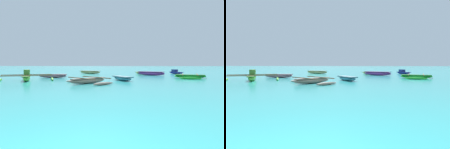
# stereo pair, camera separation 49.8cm
# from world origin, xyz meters

# --- Properties ---
(moored_boat_0) EXTENTS (3.53, 2.38, 0.49)m
(moored_boat_0) POSITION_xyz_m (3.64, 23.98, 0.27)
(moored_boat_0) COLOR #86378D
(moored_boat_0) RESTS_ON ground_plane
(moored_boat_1) EXTENTS (2.07, 2.67, 0.38)m
(moored_boat_1) POSITION_xyz_m (0.23, 15.92, 0.21)
(moored_boat_1) COLOR teal
(moored_boat_1) RESTS_ON ground_plane
(moored_boat_2) EXTENTS (5.13, 4.06, 0.95)m
(moored_boat_2) POSITION_xyz_m (-8.22, 15.29, 0.31)
(moored_boat_2) COLOR #5CB734
(moored_boat_2) RESTS_ON ground_plane
(moored_boat_3) EXTENTS (2.48, 2.89, 0.33)m
(moored_boat_3) POSITION_xyz_m (2.84, 27.63, 0.19)
(moored_boat_3) COLOR #B3DF59
(moored_boat_3) RESTS_ON ground_plane
(moored_boat_4) EXTENTS (2.99, 0.87, 0.39)m
(moored_boat_4) POSITION_xyz_m (-7.15, 18.76, 0.22)
(moored_boat_4) COLOR #A86E7C
(moored_boat_4) RESTS_ON ground_plane
(moored_boat_5) EXTENTS (3.44, 1.90, 0.44)m
(moored_boat_5) POSITION_xyz_m (-4.88, 27.47, 0.24)
(moored_boat_5) COLOR tan
(moored_boat_5) RESTS_ON ground_plane
(moored_boat_6) EXTENTS (1.87, 2.35, 0.64)m
(moored_boat_6) POSITION_xyz_m (7.67, 27.95, 0.23)
(moored_boat_6) COLOR #172897
(moored_boat_6) RESTS_ON ground_plane
(moored_boat_7) EXTENTS (3.22, 4.23, 0.42)m
(moored_boat_7) POSITION_xyz_m (7.10, 19.47, 0.19)
(moored_boat_7) COLOR green
(moored_boat_7) RESTS_ON ground_plane
(moored_boat_8) EXTENTS (3.91, 3.77, 0.46)m
(moored_boat_8) POSITION_xyz_m (-2.26, 13.18, 0.21)
(moored_boat_8) COLOR #A27E6A
(moored_boat_8) RESTS_ON ground_plane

